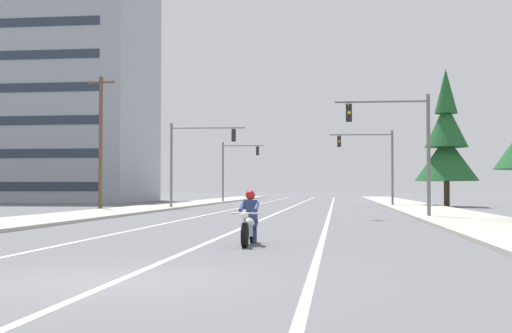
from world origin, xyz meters
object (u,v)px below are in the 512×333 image
at_px(traffic_signal_near_left, 193,152).
at_px(traffic_signal_mid_right, 374,156).
at_px(motorcycle_with_rider, 249,223).
at_px(apartment_building_far_left_block, 27,82).
at_px(traffic_signal_near_right, 401,136).
at_px(conifer_tree_right_verge_far, 446,143).
at_px(utility_pole_left_near, 101,140).
at_px(traffic_signal_mid_left, 235,163).

distance_m(traffic_signal_near_left, traffic_signal_mid_right, 15.40).
height_order(motorcycle_with_rider, apartment_building_far_left_block, apartment_building_far_left_block).
bearing_deg(traffic_signal_near_right, conifer_tree_right_verge_far, 75.34).
bearing_deg(conifer_tree_right_verge_far, traffic_signal_near_left, -157.50).
height_order(motorcycle_with_rider, utility_pole_left_near, utility_pole_left_near).
xyz_separation_m(traffic_signal_mid_right, traffic_signal_mid_left, (-13.43, 12.81, -0.05)).
relative_size(traffic_signal_near_right, traffic_signal_mid_right, 1.00).
relative_size(motorcycle_with_rider, utility_pole_left_near, 0.24).
bearing_deg(traffic_signal_near_left, traffic_signal_mid_left, 90.27).
relative_size(utility_pole_left_near, apartment_building_far_left_block, 0.34).
relative_size(motorcycle_with_rider, traffic_signal_mid_left, 0.35).
bearing_deg(traffic_signal_mid_left, apartment_building_far_left_block, 172.06).
relative_size(traffic_signal_near_right, conifer_tree_right_verge_far, 0.56).
bearing_deg(traffic_signal_mid_right, traffic_signal_near_right, -89.47).
height_order(motorcycle_with_rider, traffic_signal_near_left, traffic_signal_near_left).
bearing_deg(traffic_signal_mid_right, traffic_signal_near_left, -149.96).
distance_m(motorcycle_with_rider, traffic_signal_near_right, 17.58).
bearing_deg(traffic_signal_mid_left, conifer_tree_right_verge_far, -33.29).
bearing_deg(apartment_building_far_left_block, traffic_signal_mid_right, -23.29).
relative_size(traffic_signal_mid_right, conifer_tree_right_verge_far, 0.56).
relative_size(motorcycle_with_rider, traffic_signal_mid_right, 0.35).
relative_size(motorcycle_with_rider, traffic_signal_near_right, 0.35).
relative_size(utility_pole_left_near, conifer_tree_right_verge_far, 0.82).
xyz_separation_m(traffic_signal_near_right, apartment_building_far_left_block, (-37.76, 37.26, 9.32)).
bearing_deg(traffic_signal_near_left, apartment_building_far_left_block, 135.41).
distance_m(motorcycle_with_rider, traffic_signal_mid_left, 50.98).
bearing_deg(motorcycle_with_rider, traffic_signal_near_left, 105.09).
bearing_deg(traffic_signal_mid_left, traffic_signal_mid_right, -43.63).
bearing_deg(traffic_signal_mid_left, utility_pole_left_near, -103.43).
height_order(traffic_signal_mid_left, conifer_tree_right_verge_far, conifer_tree_right_verge_far).
bearing_deg(traffic_signal_mid_right, apartment_building_far_left_block, 156.71).
relative_size(traffic_signal_near_left, apartment_building_far_left_block, 0.23).
bearing_deg(traffic_signal_near_right, motorcycle_with_rider, -108.71).
bearing_deg(motorcycle_with_rider, traffic_signal_mid_left, 99.17).
height_order(traffic_signal_mid_right, conifer_tree_right_verge_far, conifer_tree_right_verge_far).
bearing_deg(apartment_building_far_left_block, traffic_signal_mid_left, -7.94).
bearing_deg(traffic_signal_mid_left, traffic_signal_near_left, -89.73).
distance_m(conifer_tree_right_verge_far, apartment_building_far_left_block, 46.92).
height_order(traffic_signal_near_left, utility_pole_left_near, utility_pole_left_near).
bearing_deg(traffic_signal_mid_right, utility_pole_left_near, -150.30).
distance_m(traffic_signal_mid_left, utility_pole_left_near, 24.38).
relative_size(traffic_signal_near_left, conifer_tree_right_verge_far, 0.56).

